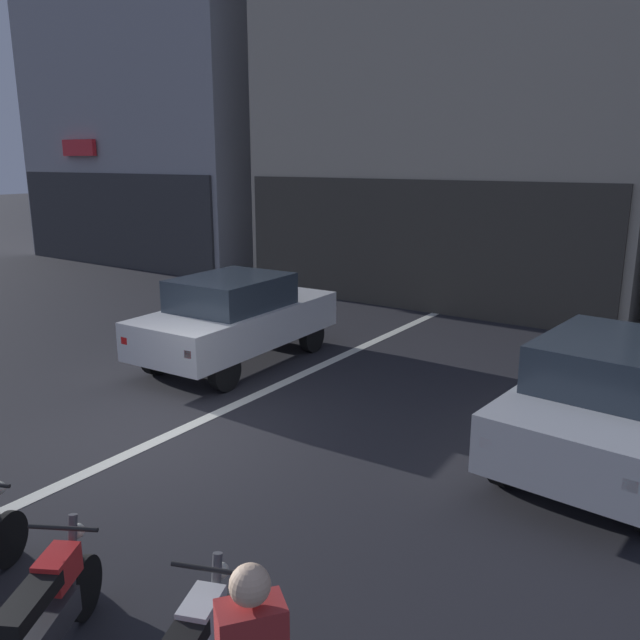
{
  "coord_description": "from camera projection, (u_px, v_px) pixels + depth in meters",
  "views": [
    {
      "loc": [
        6.32,
        -5.5,
        3.69
      ],
      "look_at": [
        1.18,
        2.0,
        1.4
      ],
      "focal_mm": 36.11,
      "sensor_mm": 36.0,
      "label": 1
    }
  ],
  "objects": [
    {
      "name": "ground_plane",
      "position": [
        166.0,
        437.0,
        8.77
      ],
      "size": [
        120.0,
        120.0,
        0.0
      ],
      "primitive_type": "plane",
      "color": "#232328"
    },
    {
      "name": "lane_centre_line",
      "position": [
        381.0,
        338.0,
        13.56
      ],
      "size": [
        0.2,
        18.0,
        0.01
      ],
      "primitive_type": "cube",
      "color": "silver",
      "rests_on": "ground"
    },
    {
      "name": "building_mid_block",
      "position": [
        476.0,
        86.0,
        17.84
      ],
      "size": [
        10.16,
        7.54,
        11.32
      ],
      "color": "#B2A893",
      "rests_on": "ground"
    },
    {
      "name": "car_white_crossing_near",
      "position": [
        236.0,
        316.0,
        11.74
      ],
      "size": [
        1.91,
        4.16,
        1.64
      ],
      "color": "black",
      "rests_on": "ground"
    },
    {
      "name": "car_silver_parked_kerbside",
      "position": [
        614.0,
        398.0,
        7.76
      ],
      "size": [
        2.1,
        4.23,
        1.64
      ],
      "color": "black",
      "rests_on": "ground"
    },
    {
      "name": "car_grey_down_street",
      "position": [
        547.0,
        260.0,
        18.21
      ],
      "size": [
        1.99,
        4.19,
        1.64
      ],
      "color": "black",
      "rests_on": "ground"
    },
    {
      "name": "motorcycle_red_row_right_mid",
      "position": [
        48.0,
        613.0,
        4.7
      ],
      "size": [
        0.87,
        1.49,
        0.98
      ],
      "color": "black",
      "rests_on": "ground"
    }
  ]
}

